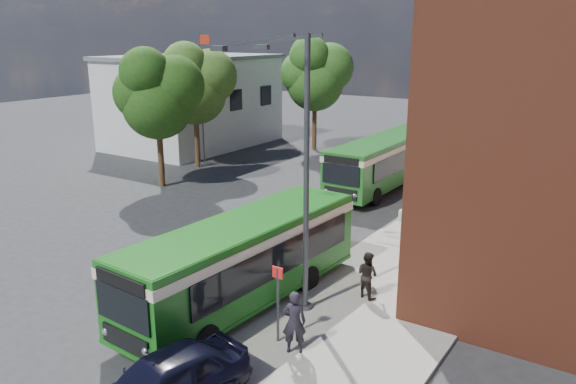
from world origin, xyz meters
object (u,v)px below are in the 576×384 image
Objects in this scene: bus_front at (244,255)px; parked_car at (164,384)px; street_lamp at (297,172)px; bus_rear at (388,156)px.

parked_car is (1.94, -5.69, -0.92)m from bus_front.
bus_front is (-1.64, -0.68, -2.96)m from street_lamp.
parked_car is (0.30, -6.37, -3.88)m from street_lamp.
bus_front is at bearing -157.41° from street_lamp.
bus_rear is 23.37m from parked_car.
parked_car is (4.26, -22.96, -0.92)m from bus_rear.
parked_car is at bearing -87.34° from street_lamp.
street_lamp is 3.45m from bus_front.
bus_front and bus_rear have the same top height.
bus_rear is 2.75× the size of parked_car.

